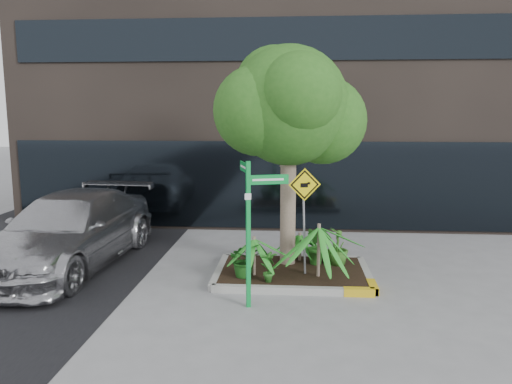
# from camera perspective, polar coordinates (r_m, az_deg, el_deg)

# --- Properties ---
(ground) EXTENTS (80.00, 80.00, 0.00)m
(ground) POSITION_cam_1_polar(r_m,az_deg,el_deg) (10.78, 3.09, -10.05)
(ground) COLOR gray
(ground) RESTS_ON ground
(building) EXTENTS (18.00, 8.00, 15.00)m
(building) POSITION_cam_1_polar(r_m,az_deg,el_deg) (19.11, 5.49, 21.02)
(building) COLOR #2D2621
(building) RESTS_ON ground
(planter) EXTENTS (3.35, 2.36, 0.15)m
(planter) POSITION_cam_1_polar(r_m,az_deg,el_deg) (11.01, 4.34, -9.11)
(planter) COLOR #9E9E99
(planter) RESTS_ON ground
(tree) EXTENTS (3.35, 2.97, 5.03)m
(tree) POSITION_cam_1_polar(r_m,az_deg,el_deg) (11.00, 3.78, 9.80)
(tree) COLOR gray
(tree) RESTS_ON ground
(palm_front) EXTENTS (1.26, 1.26, 1.40)m
(palm_front) POSITION_cam_1_polar(r_m,az_deg,el_deg) (10.37, 7.22, -4.01)
(palm_front) COLOR gray
(palm_front) RESTS_ON ground
(palm_left) EXTENTS (0.94, 0.94, 1.04)m
(palm_left) POSITION_cam_1_polar(r_m,az_deg,el_deg) (10.43, -0.23, -5.38)
(palm_left) COLOR gray
(palm_left) RESTS_ON ground
(palm_back) EXTENTS (0.74, 0.74, 0.82)m
(palm_back) POSITION_cam_1_polar(r_m,az_deg,el_deg) (11.54, 5.04, -4.87)
(palm_back) COLOR gray
(palm_back) RESTS_ON ground
(parked_car) EXTENTS (2.81, 5.94, 1.67)m
(parked_car) POSITION_cam_1_polar(r_m,az_deg,el_deg) (12.33, -20.51, -4.14)
(parked_car) COLOR #A9A8AD
(parked_car) RESTS_ON ground
(shrub_a) EXTENTS (0.86, 0.86, 0.74)m
(shrub_a) POSITION_cam_1_polar(r_m,az_deg,el_deg) (10.44, -1.32, -7.70)
(shrub_a) COLOR #1A5217
(shrub_a) RESTS_ON planter
(shrub_b) EXTENTS (0.51, 0.51, 0.84)m
(shrub_b) POSITION_cam_1_polar(r_m,az_deg,el_deg) (11.37, 9.34, -6.15)
(shrub_b) COLOR #336D20
(shrub_b) RESTS_ON planter
(shrub_c) EXTENTS (0.46, 0.46, 0.66)m
(shrub_c) POSITION_cam_1_polar(r_m,az_deg,el_deg) (10.13, 1.47, -8.44)
(shrub_c) COLOR #2A6C21
(shrub_c) RESTS_ON planter
(shrub_d) EXTENTS (0.54, 0.54, 0.85)m
(shrub_d) POSITION_cam_1_polar(r_m,az_deg,el_deg) (11.28, 6.90, -6.19)
(shrub_d) COLOR #256A1E
(shrub_d) RESTS_ON planter
(street_sign_post) EXTENTS (0.93, 0.77, 2.69)m
(street_sign_post) POSITION_cam_1_polar(r_m,az_deg,el_deg) (8.98, -0.63, -2.95)
(street_sign_post) COLOR #0E9A3C
(street_sign_post) RESTS_ON ground
(cattle_sign) EXTENTS (0.68, 0.33, 2.23)m
(cattle_sign) POSITION_cam_1_polar(r_m,az_deg,el_deg) (10.50, 5.55, -1.21)
(cattle_sign) COLOR slate
(cattle_sign) RESTS_ON ground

